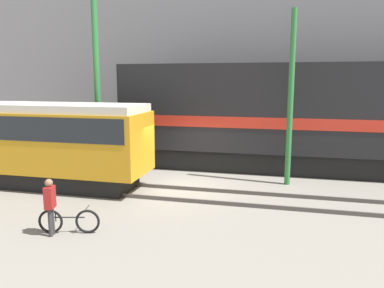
% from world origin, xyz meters
% --- Properties ---
extents(ground_plane, '(120.00, 120.00, 0.00)m').
position_xyz_m(ground_plane, '(0.00, 0.00, 0.00)').
color(ground_plane, gray).
extents(track_near, '(60.00, 1.51, 0.14)m').
position_xyz_m(track_near, '(0.00, -1.31, 0.07)').
color(track_near, '#47423D').
rests_on(track_near, ground).
extents(track_far, '(60.00, 1.51, 0.14)m').
position_xyz_m(track_far, '(0.00, 3.74, 0.07)').
color(track_far, '#47423D').
rests_on(track_far, ground).
extents(building_backdrop, '(37.93, 6.00, 9.41)m').
position_xyz_m(building_backdrop, '(0.00, 10.29, 4.71)').
color(building_backdrop, gray).
rests_on(building_backdrop, ground).
extents(freight_locomotive, '(18.04, 3.04, 5.61)m').
position_xyz_m(freight_locomotive, '(5.36, 3.74, 2.62)').
color(freight_locomotive, black).
rests_on(freight_locomotive, ground).
extents(streetcar, '(9.84, 2.54, 3.35)m').
position_xyz_m(streetcar, '(-6.06, -1.31, 1.92)').
color(streetcar, black).
rests_on(streetcar, ground).
extents(bicycle, '(1.70, 0.58, 0.76)m').
position_xyz_m(bicycle, '(-1.80, -5.42, 0.35)').
color(bicycle, black).
rests_on(bicycle, ground).
extents(person, '(0.30, 0.40, 1.62)m').
position_xyz_m(person, '(-2.20, -5.67, 0.98)').
color(person, '#333333').
rests_on(person, ground).
extents(utility_pole_left, '(0.28, 0.28, 8.25)m').
position_xyz_m(utility_pole_left, '(-4.27, 1.22, 4.13)').
color(utility_pole_left, '#2D7238').
rests_on(utility_pole_left, ground).
extents(utility_pole_center, '(0.22, 0.22, 7.01)m').
position_xyz_m(utility_pole_center, '(4.19, 1.22, 3.50)').
color(utility_pole_center, '#2D7238').
rests_on(utility_pole_center, ground).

